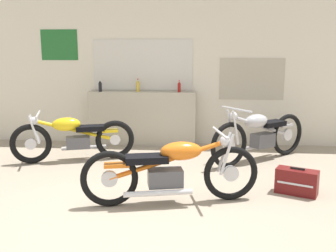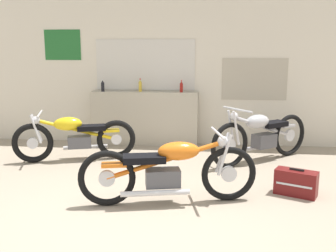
% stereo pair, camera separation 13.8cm
% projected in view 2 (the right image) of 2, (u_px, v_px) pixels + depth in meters
% --- Properties ---
extents(ground_plane, '(24.00, 24.00, 0.00)m').
position_uv_depth(ground_plane, '(134.00, 223.00, 4.16)').
color(ground_plane, gray).
extents(wall_back, '(10.00, 0.07, 2.80)m').
position_uv_depth(wall_back, '(169.00, 70.00, 7.39)').
color(wall_back, beige).
rests_on(wall_back, ground_plane).
extents(sill_counter, '(2.01, 0.28, 1.01)m').
position_uv_depth(sill_counter, '(145.00, 118.00, 7.44)').
color(sill_counter, '#B7AD99').
rests_on(sill_counter, ground_plane).
extents(bottle_leftmost, '(0.06, 0.06, 0.23)m').
position_uv_depth(bottle_leftmost, '(103.00, 86.00, 7.35)').
color(bottle_leftmost, black).
rests_on(bottle_leftmost, sill_counter).
extents(bottle_left_center, '(0.06, 0.06, 0.24)m').
position_uv_depth(bottle_left_center, '(140.00, 86.00, 7.33)').
color(bottle_left_center, gold).
rests_on(bottle_left_center, sill_counter).
extents(bottle_center, '(0.06, 0.06, 0.22)m').
position_uv_depth(bottle_center, '(181.00, 87.00, 7.22)').
color(bottle_center, maroon).
rests_on(bottle_center, sill_counter).
extents(motorcycle_yellow, '(1.91, 0.82, 0.81)m').
position_uv_depth(motorcycle_yellow, '(75.00, 137.00, 6.40)').
color(motorcycle_yellow, black).
rests_on(motorcycle_yellow, ground_plane).
extents(motorcycle_silver, '(1.65, 1.32, 0.92)m').
position_uv_depth(motorcycle_silver, '(261.00, 135.00, 6.32)').
color(motorcycle_silver, black).
rests_on(motorcycle_silver, ground_plane).
extents(motorcycle_orange, '(2.09, 0.73, 0.85)m').
position_uv_depth(motorcycle_orange, '(169.00, 169.00, 4.62)').
color(motorcycle_orange, black).
rests_on(motorcycle_orange, ground_plane).
extents(hard_case_darkred, '(0.55, 0.40, 0.35)m').
position_uv_depth(hard_case_darkred, '(296.00, 183.00, 4.92)').
color(hard_case_darkred, maroon).
rests_on(hard_case_darkred, ground_plane).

